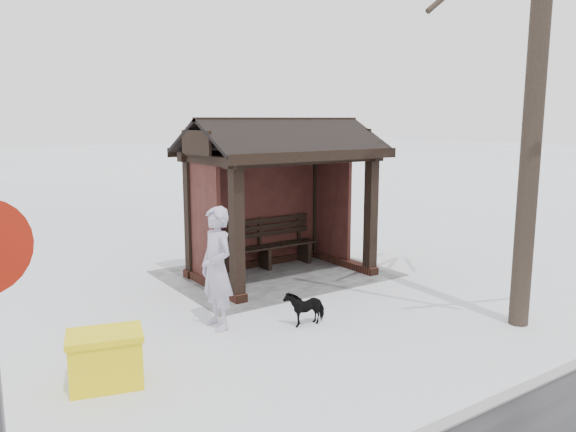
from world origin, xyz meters
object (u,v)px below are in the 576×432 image
at_px(dog, 305,307).
at_px(bus_shelter, 277,166).
at_px(pedestrian, 217,268).
at_px(grit_bin, 106,359).

bearing_deg(dog, bus_shelter, 158.67).
xyz_separation_m(pedestrian, dog, (-1.16, 0.60, -0.65)).
xyz_separation_m(pedestrian, grit_bin, (1.92, 0.92, -0.58)).
height_order(bus_shelter, pedestrian, bus_shelter).
bearing_deg(bus_shelter, grit_bin, 33.78).
xyz_separation_m(bus_shelter, grit_bin, (4.24, 2.84, -1.84)).
distance_m(bus_shelter, pedestrian, 3.26).
distance_m(pedestrian, dog, 1.46).
distance_m(pedestrian, grit_bin, 2.21).
height_order(bus_shelter, grit_bin, bus_shelter).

